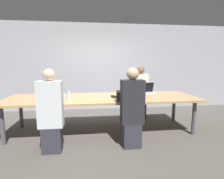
# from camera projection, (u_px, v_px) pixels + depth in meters

# --- Properties ---
(ground_plane) EXTENTS (24.00, 24.00, 0.00)m
(ground_plane) POSITION_uv_depth(u_px,v_px,m) (103.00, 131.00, 3.97)
(ground_plane) COLOR #4C4742
(curtain_wall) EXTENTS (12.00, 0.06, 2.80)m
(curtain_wall) POSITION_uv_depth(u_px,v_px,m) (98.00, 67.00, 5.76)
(curtain_wall) COLOR #9999A3
(curtain_wall) RESTS_ON ground_plane
(conference_table) EXTENTS (4.17, 1.26, 0.78)m
(conference_table) POSITION_uv_depth(u_px,v_px,m) (103.00, 99.00, 3.87)
(conference_table) COLOR tan
(conference_table) RESTS_ON ground_plane
(laptop_far_right) EXTENTS (0.32, 0.27, 0.27)m
(laptop_far_right) POSITION_uv_depth(u_px,v_px,m) (148.00, 90.00, 4.37)
(laptop_far_right) COLOR #B7B7BC
(laptop_far_right) RESTS_ON conference_table
(person_far_right) EXTENTS (0.40, 0.24, 1.45)m
(person_far_right) POSITION_uv_depth(u_px,v_px,m) (140.00, 93.00, 4.88)
(person_far_right) COLOR #2D2D38
(person_far_right) RESTS_ON ground_plane
(cup_far_right) EXTENTS (0.09, 0.09, 0.10)m
(cup_far_right) POSITION_uv_depth(u_px,v_px,m) (138.00, 92.00, 4.25)
(cup_far_right) COLOR brown
(cup_far_right) RESTS_ON conference_table
(laptop_near_midright) EXTENTS (0.35, 0.22, 0.23)m
(laptop_near_midright) POSITION_uv_depth(u_px,v_px,m) (125.00, 98.00, 3.41)
(laptop_near_midright) COLOR #333338
(laptop_near_midright) RESTS_ON conference_table
(person_near_midright) EXTENTS (0.40, 0.24, 1.44)m
(person_near_midright) POSITION_uv_depth(u_px,v_px,m) (132.00, 109.00, 3.11)
(person_near_midright) COLOR #2D2D38
(person_near_midright) RESTS_ON ground_plane
(cup_near_midright) EXTENTS (0.07, 0.07, 0.08)m
(cup_near_midright) POSITION_uv_depth(u_px,v_px,m) (138.00, 98.00, 3.52)
(cup_near_midright) COLOR red
(cup_near_midright) RESTS_ON conference_table
(bottle_near_midright) EXTENTS (0.07, 0.07, 0.21)m
(bottle_near_midright) POSITION_uv_depth(u_px,v_px,m) (136.00, 95.00, 3.60)
(bottle_near_midright) COLOR black
(bottle_near_midright) RESTS_ON conference_table
(laptop_near_left) EXTENTS (0.32, 0.27, 0.27)m
(laptop_near_left) POSITION_uv_depth(u_px,v_px,m) (53.00, 98.00, 3.31)
(laptop_near_left) COLOR #B7B7BC
(laptop_near_left) RESTS_ON conference_table
(person_near_left) EXTENTS (0.40, 0.24, 1.43)m
(person_near_left) POSITION_uv_depth(u_px,v_px,m) (51.00, 113.00, 2.93)
(person_near_left) COLOR #2D2D38
(person_near_left) RESTS_ON ground_plane
(cup_near_left) EXTENTS (0.09, 0.09, 0.08)m
(cup_near_left) POSITION_uv_depth(u_px,v_px,m) (42.00, 100.00, 3.38)
(cup_near_left) COLOR #232328
(cup_near_left) RESTS_ON conference_table
(bottle_near_left) EXTENTS (0.06, 0.06, 0.21)m
(bottle_near_left) POSITION_uv_depth(u_px,v_px,m) (69.00, 96.00, 3.46)
(bottle_near_left) COLOR #ADD1E0
(bottle_near_left) RESTS_ON conference_table
(stapler) EXTENTS (0.11, 0.15, 0.05)m
(stapler) POSITION_uv_depth(u_px,v_px,m) (114.00, 97.00, 3.77)
(stapler) COLOR black
(stapler) RESTS_ON conference_table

